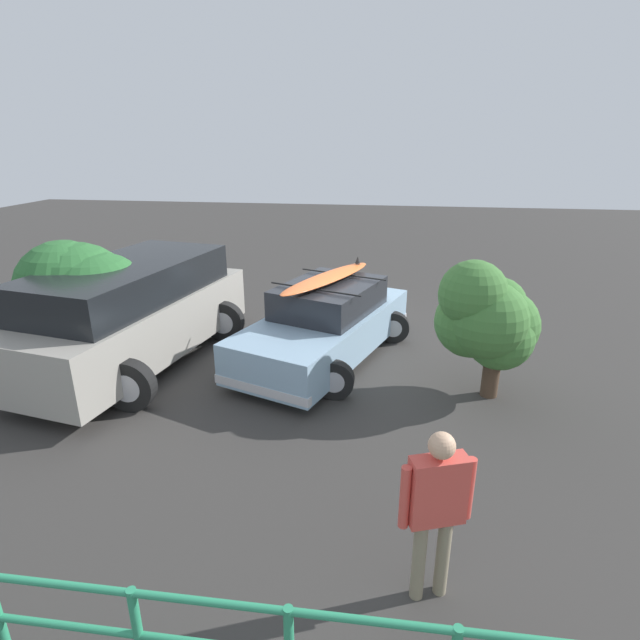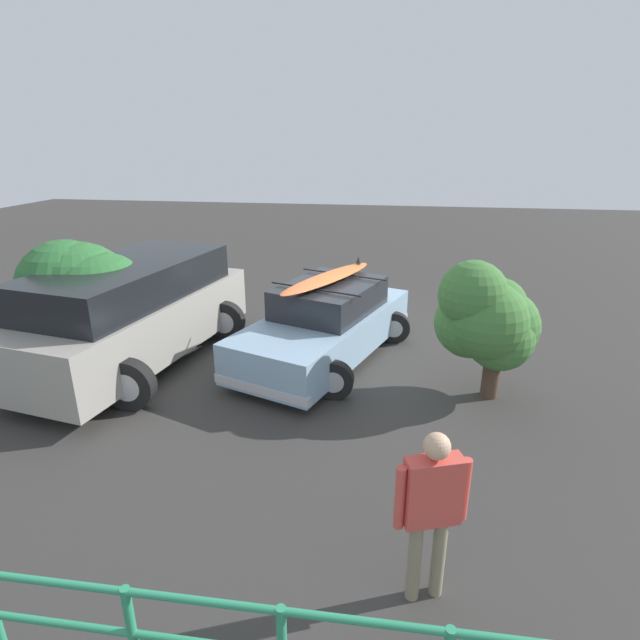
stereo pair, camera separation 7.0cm
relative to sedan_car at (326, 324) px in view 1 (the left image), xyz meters
The scene contains 7 objects.
ground_plane 0.88m from the sedan_car, 115.34° to the right, with size 44.00×44.00×0.02m, color #383533.
sedan_car is the anchor object (origin of this frame).
suv_car 3.40m from the sedan_car, 12.43° to the left, with size 3.18×5.13×1.83m.
person_bystander 5.21m from the sedan_car, 107.90° to the left, with size 0.61×0.34×1.65m.
railing_fence 6.17m from the sedan_car, 80.30° to the left, with size 7.65×0.21×0.94m.
bush_near_left 2.89m from the sedan_car, 156.99° to the left, with size 1.59×1.50×2.19m.
bush_near_right 4.18m from the sedan_car, 11.89° to the left, with size 2.42×2.30×2.30m.
Camera 1 is at (-0.90, 8.91, 3.81)m, focal length 28.00 mm.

